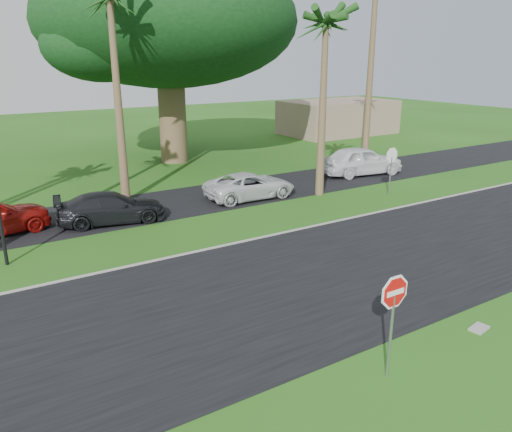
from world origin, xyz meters
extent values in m
plane|color=#235014|center=(0.00, 0.00, 0.00)|extent=(120.00, 120.00, 0.00)
cube|color=black|center=(0.00, 2.00, 0.01)|extent=(120.00, 8.00, 0.02)
cube|color=black|center=(0.00, 12.50, 0.01)|extent=(120.00, 5.00, 0.02)
cube|color=gray|center=(0.00, 6.05, 0.03)|extent=(120.00, 0.12, 0.06)
cylinder|color=gray|center=(0.50, -3.00, 1.00)|extent=(0.07, 0.07, 2.00)
cylinder|color=white|center=(0.50, -3.00, 2.10)|extent=(1.05, 0.02, 1.05)
cylinder|color=red|center=(0.50, -3.00, 2.10)|extent=(0.90, 0.02, 0.90)
cube|color=white|center=(0.50, -3.00, 2.10)|extent=(0.50, 0.02, 0.12)
cylinder|color=gray|center=(12.00, 8.00, 1.00)|extent=(0.07, 0.07, 2.00)
cylinder|color=white|center=(12.00, 8.00, 2.10)|extent=(1.05, 0.02, 1.05)
cylinder|color=red|center=(12.00, 8.00, 2.10)|extent=(0.90, 0.02, 0.90)
cube|color=white|center=(12.00, 8.00, 2.10)|extent=(0.50, 0.02, 0.12)
cone|color=brown|center=(0.00, 14.00, 4.75)|extent=(0.44, 0.44, 9.50)
cone|color=brown|center=(9.00, 10.00, 4.25)|extent=(0.44, 0.44, 8.50)
cone|color=brown|center=(15.00, 13.00, 6.00)|extent=(0.44, 0.44, 12.00)
cylinder|color=brown|center=(6.00, 22.00, 3.00)|extent=(1.80, 1.80, 6.00)
ellipsoid|color=black|center=(6.00, 22.00, 9.00)|extent=(16.50, 16.50, 8.25)
cube|color=gray|center=(24.00, 26.00, 1.50)|extent=(10.00, 6.00, 3.00)
imported|color=black|center=(-1.55, 11.11, 0.66)|extent=(4.82, 2.61, 1.33)
imported|color=silver|center=(5.55, 11.26, 0.65)|extent=(4.73, 2.29, 1.30)
imported|color=white|center=(13.98, 12.22, 0.86)|extent=(5.34, 2.89, 1.73)
cube|color=gray|center=(4.07, -2.84, 0.03)|extent=(0.60, 0.43, 0.06)
camera|label=1|loc=(-7.09, -9.60, 6.90)|focal=35.00mm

